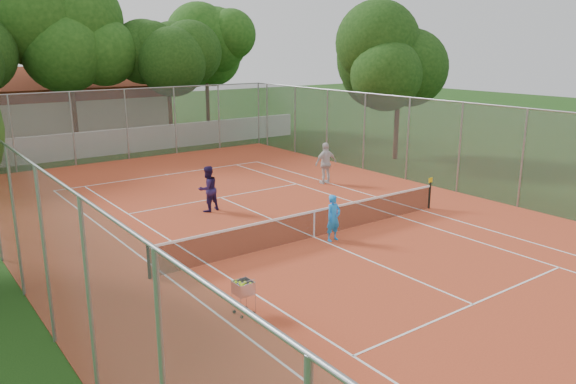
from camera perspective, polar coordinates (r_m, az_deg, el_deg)
ground at (r=19.25m, az=2.66°, el=-4.66°), size 120.00×120.00×0.00m
court_pad at (r=19.25m, az=2.66°, el=-4.63°), size 18.00×34.00×0.02m
court_lines at (r=19.24m, az=2.66°, el=-4.59°), size 10.98×23.78×0.01m
tennis_net at (r=19.09m, az=2.68°, el=-3.21°), size 11.88×0.10×0.98m
perimeter_fence at (r=18.68m, az=2.73°, el=1.14°), size 18.00×34.00×4.00m
boundary_wall at (r=35.47m, az=-17.08°, el=4.90°), size 26.00×0.30×1.50m
clubhouse at (r=44.31m, az=-24.10°, el=8.00°), size 16.40×9.00×4.40m
tropical_trees at (r=37.89m, az=-19.13°, el=11.81°), size 29.00×19.00×10.00m
player_near at (r=18.73m, az=4.63°, el=-2.64°), size 0.60×0.42×1.58m
player_far_left at (r=22.19m, az=-8.14°, el=0.32°), size 1.00×0.84×1.81m
player_far_right at (r=26.49m, az=3.87°, el=2.94°), size 1.19×0.60×1.96m
ball_hopper at (r=13.82m, az=-4.54°, el=-10.53°), size 0.47×0.47×0.94m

